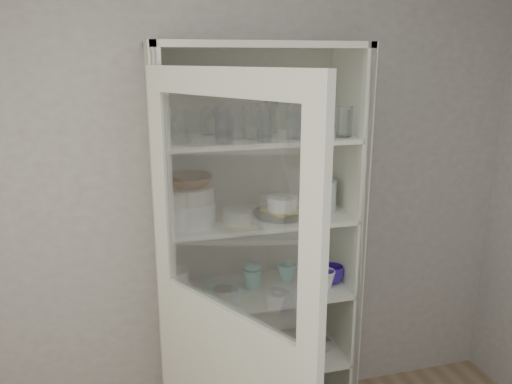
{
  "coord_description": "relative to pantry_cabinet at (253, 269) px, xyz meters",
  "views": [
    {
      "loc": [
        -0.43,
        -1.04,
        2.03
      ],
      "look_at": [
        0.2,
        1.27,
        1.38
      ],
      "focal_mm": 35.0,
      "sensor_mm": 36.0,
      "label": 1
    }
  ],
  "objects": [
    {
      "name": "glass_platter",
      "position": [
        0.13,
        -0.09,
        0.33
      ],
      "size": [
        0.37,
        0.37,
        0.02
      ],
      "primitive_type": "cylinder",
      "rotation": [
        0.0,
        0.0,
        -0.31
      ],
      "color": "silver",
      "rests_on": "shelf_plates"
    },
    {
      "name": "terracotta_bowl",
      "position": [
        -0.34,
        -0.11,
        0.53
      ],
      "size": [
        0.23,
        0.23,
        0.05
      ],
      "primitive_type": "imported",
      "rotation": [
        0.0,
        0.0,
        0.05
      ],
      "color": "brown",
      "rests_on": "cream_bowl"
    },
    {
      "name": "goblet_1",
      "position": [
        -0.22,
        0.04,
        0.8
      ],
      "size": [
        0.07,
        0.07,
        0.15
      ],
      "primitive_type": null,
      "color": "silver",
      "rests_on": "shelf_glass"
    },
    {
      "name": "tumbler_7",
      "position": [
        -0.41,
        -0.04,
        0.8
      ],
      "size": [
        0.1,
        0.1,
        0.15
      ],
      "primitive_type": "cylinder",
      "rotation": [
        0.0,
        0.0,
        -0.33
      ],
      "color": "silver",
      "rests_on": "shelf_glass"
    },
    {
      "name": "plate_stack_front",
      "position": [
        -0.34,
        -0.11,
        0.38
      ],
      "size": [
        0.25,
        0.25,
        0.11
      ],
      "primitive_type": "cylinder",
      "color": "white",
      "rests_on": "shelf_plates"
    },
    {
      "name": "wall_back",
      "position": [
        -0.2,
        0.16,
        0.36
      ],
      "size": [
        3.6,
        0.02,
        2.6
      ],
      "primitive_type": "cube",
      "color": "#9F9990",
      "rests_on": "ground"
    },
    {
      "name": "tumbler_6",
      "position": [
        0.41,
        -0.18,
        0.79
      ],
      "size": [
        0.1,
        0.1,
        0.14
      ],
      "primitive_type": "cylinder",
      "rotation": [
        0.0,
        0.0,
        0.43
      ],
      "color": "silver",
      "rests_on": "shelf_glass"
    },
    {
      "name": "cupboard_door",
      "position": [
        -0.28,
        -0.68,
        -0.07
      ],
      "size": [
        0.48,
        0.8,
        2.0
      ],
      "rotation": [
        0.0,
        0.0,
        -1.06
      ],
      "color": "beige",
      "rests_on": "floor"
    },
    {
      "name": "tumbler_5",
      "position": [
        0.39,
        -0.2,
        0.79
      ],
      "size": [
        0.07,
        0.07,
        0.13
      ],
      "primitive_type": "cylinder",
      "rotation": [
        0.0,
        0.0,
        -0.07
      ],
      "color": "silver",
      "rests_on": "shelf_glass"
    },
    {
      "name": "measuring_cups",
      "position": [
        -0.18,
        -0.12,
        -0.06
      ],
      "size": [
        0.11,
        0.11,
        0.04
      ],
      "primitive_type": "cylinder",
      "color": "silver",
      "rests_on": "shelf_mugs"
    },
    {
      "name": "tumbler_10",
      "position": [
        0.03,
        -0.09,
        0.8
      ],
      "size": [
        0.1,
        0.1,
        0.15
      ],
      "primitive_type": "cylinder",
      "rotation": [
        0.0,
        0.0,
        0.42
      ],
      "color": "silver",
      "rests_on": "shelf_glass"
    },
    {
      "name": "mug_white",
      "position": [
        0.35,
        -0.15,
        -0.03
      ],
      "size": [
        0.13,
        0.13,
        0.1
      ],
      "primitive_type": "imported",
      "rotation": [
        0.0,
        0.0,
        -0.33
      ],
      "color": "white",
      "rests_on": "shelf_mugs"
    },
    {
      "name": "yellow_trivet",
      "position": [
        0.13,
        -0.09,
        0.34
      ],
      "size": [
        0.2,
        0.2,
        0.01
      ],
      "primitive_type": "cube",
      "rotation": [
        0.0,
        0.0,
        0.33
      ],
      "color": "gold",
      "rests_on": "glass_platter"
    },
    {
      "name": "goblet_0",
      "position": [
        -0.16,
        0.03,
        0.8
      ],
      "size": [
        0.07,
        0.07,
        0.15
      ],
      "primitive_type": null,
      "color": "silver",
      "rests_on": "shelf_glass"
    },
    {
      "name": "teal_jar",
      "position": [
        -0.01,
        -0.04,
        -0.02
      ],
      "size": [
        0.1,
        0.1,
        0.12
      ],
      "color": "teal",
      "rests_on": "shelf_mugs"
    },
    {
      "name": "grey_bowl_stack",
      "position": [
        0.36,
        -0.07,
        0.4
      ],
      "size": [
        0.13,
        0.13,
        0.16
      ],
      "primitive_type": "cylinder",
      "color": "silver",
      "rests_on": "shelf_plates"
    },
    {
      "name": "cream_dish",
      "position": [
        -0.2,
        -0.07,
        -0.44
      ],
      "size": [
        0.24,
        0.24,
        0.07
      ],
      "primitive_type": "imported",
      "rotation": [
        0.0,
        0.0,
        -0.03
      ],
      "color": "beige",
      "rests_on": "shelf_bot"
    },
    {
      "name": "tumbler_13",
      "position": [
        0.02,
        -0.1,
        0.79
      ],
      "size": [
        0.07,
        0.07,
        0.14
      ],
      "primitive_type": "cylinder",
      "color": "silver",
      "rests_on": "shelf_glass"
    },
    {
      "name": "tumbler_8",
      "position": [
        -0.16,
        -0.05,
        0.79
      ],
      "size": [
        0.08,
        0.08,
        0.14
      ],
      "primitive_type": "cylinder",
      "rotation": [
        0.0,
        0.0,
        -0.16
      ],
      "color": "silver",
      "rests_on": "shelf_glass"
    },
    {
      "name": "tumbler_9",
      "position": [
        -0.11,
        -0.1,
        0.8
      ],
      "size": [
        0.08,
        0.08,
        0.15
      ],
      "primitive_type": "cylinder",
      "rotation": [
        0.0,
        0.0,
        0.05
      ],
      "color": "silver",
      "rests_on": "shelf_glass"
    },
    {
      "name": "tumbler_4",
      "position": [
        0.18,
        -0.18,
        0.8
      ],
      "size": [
        0.09,
        0.09,
        0.15
      ],
      "primitive_type": "cylinder",
      "rotation": [
        0.0,
        0.0,
        -0.18
      ],
      "color": "silver",
      "rests_on": "shelf_glass"
    },
    {
      "name": "white_ramekin",
      "position": [
        0.13,
        -0.09,
        0.38
      ],
      "size": [
        0.2,
        0.2,
        0.07
      ],
      "primitive_type": "cylinder",
      "rotation": [
        0.0,
        0.0,
        -0.35
      ],
      "color": "white",
      "rests_on": "yellow_trivet"
    },
    {
      "name": "tumbler_11",
      "position": [
        0.19,
        -0.08,
        0.8
      ],
      "size": [
        0.1,
        0.1,
        0.16
      ],
      "primitive_type": "cylinder",
      "rotation": [
        0.0,
        0.0,
        0.38
      ],
      "color": "silver",
      "rests_on": "shelf_glass"
    },
    {
      "name": "plate_stack_back",
      "position": [
        -0.3,
        0.08,
        0.38
      ],
      "size": [
        0.22,
        0.22,
        0.11
      ],
      "primitive_type": "cylinder",
      "color": "white",
      "rests_on": "shelf_plates"
    },
    {
      "name": "cream_bowl",
      "position": [
        -0.34,
        -0.11,
        0.47
      ],
      "size": [
        0.26,
        0.26,
        0.07
      ],
      "primitive_type": "cylinder",
      "rotation": [
        0.0,
        0.0,
        -0.12
      ],
      "color": "beige",
      "rests_on": "plate_stack_front"
    },
    {
      "name": "tumbler_3",
      "position": [
        0.15,
        -0.17,
        0.78
      ],
      "size": [
        0.06,
        0.06,
        0.13
      ],
      "primitive_type": "cylinder",
      "rotation": [
        0.0,
        0.0,
        -0.02
      ],
      "color": "silver",
      "rests_on": "shelf_glass"
    },
    {
      "name": "mug_blue",
      "position": [
        0.41,
        -0.11,
        -0.03
      ],
      "size": [
        0.14,
        0.14,
        0.1
      ],
      "primitive_type": "imported",
      "rotation": [
        0.0,
        0.0,
        -0.17
      ],
      "color": "navy",
      "rests_on": "shelf_mugs"
    },
    {
      "name": "tin_box",
      "position": [
        0.29,
        -0.1,
        -0.45
      ],
      "size": [
        0.25,
        0.21,
        0.06
      ],
      "primitive_type": "cube",
      "rotation": [
        0.0,
        0.0,
        0.3
      ],
      "color": "#ADADAE",
      "rests_on": "shelf_bot"
    },
    {
      "name": "goblet_2",
      "position": [
        0.11,
        0.06,
        0.81
      ],
      "size": [
        0.08,
        0.08,
        0.19
      ],
      "primitive_type": null,
      "color": "silver",
      "rests_on": "shelf_glass"
    },
    {
      "name": "tumbler_0",
      "position": [
        -0.38,
        -0.18,
        0.8
      ],
      "size": [
        0.09,
        0.09,
        0.15
      ],
      "primitive_type": "cylinder",
      "rotation": [
        0.0,
        0.0,
        0.19
      ],
      "color": "silver",
      "rests_on": "shelf_glass"
    },
    {
      "name": "tumbler_2",
      "position": [
        -0.01,
        -0.22,
        0.79
      ],
      "size": [
        0.09,
        0.09,
        0.13
      ],
      "primitive_type": "cylinder",
      "rotation": [
        0.0,
        0.0,
        0.34
      ],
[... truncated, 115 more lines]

